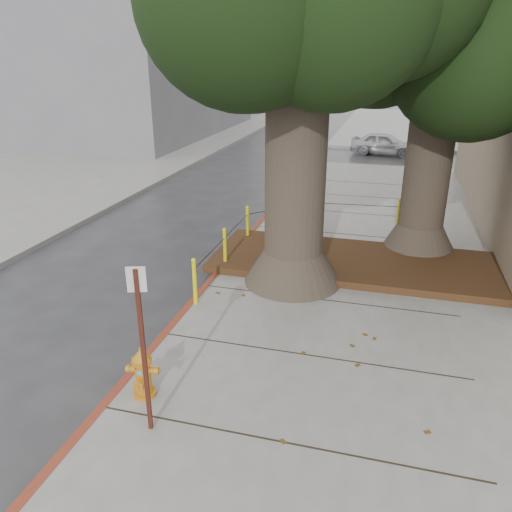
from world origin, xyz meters
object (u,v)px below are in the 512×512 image
at_px(fire_hydrant, 143,373).
at_px(car_dark, 170,132).
at_px(car_silver, 384,144).
at_px(signpost, 143,342).

bearing_deg(fire_hydrant, car_dark, 105.40).
height_order(car_silver, car_dark, car_dark).
height_order(signpost, car_dark, signpost).
bearing_deg(car_silver, car_dark, 95.23).
height_order(fire_hydrant, car_dark, car_dark).
relative_size(fire_hydrant, car_dark, 0.19).
relative_size(signpost, car_silver, 0.70).
bearing_deg(signpost, fire_hydrant, 104.89).
bearing_deg(car_silver, signpost, -178.10).
relative_size(fire_hydrant, car_silver, 0.24).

